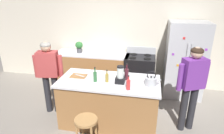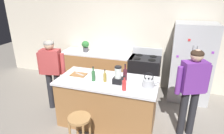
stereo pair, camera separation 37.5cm
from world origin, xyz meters
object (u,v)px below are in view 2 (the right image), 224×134
(potted_plant, at_px, (85,46))
(tea_kettle, at_px, (148,83))
(kitchen_island, at_px, (107,102))
(person_by_sink_right, at_px, (192,86))
(bottle_wine, at_px, (125,74))
(stove_range, at_px, (144,74))
(cutting_board, at_px, (79,75))
(blender_appliance, at_px, (118,76))
(person_by_island_left, at_px, (52,69))
(bottle_vinegar, at_px, (105,77))
(bottle_soda, at_px, (124,85))
(refrigerator, at_px, (191,63))
(bar_stool, at_px, (80,125))
(chef_knife, at_px, (80,74))
(bottle_olive_oil, at_px, (93,76))

(potted_plant, xyz_separation_m, tea_kettle, (1.92, -1.59, -0.09))
(kitchen_island, height_order, person_by_sink_right, person_by_sink_right)
(bottle_wine, bearing_deg, person_by_sink_right, 0.47)
(stove_range, relative_size, person_by_sink_right, 0.69)
(cutting_board, bearing_deg, blender_appliance, -7.30)
(person_by_island_left, xyz_separation_m, bottle_vinegar, (1.27, -0.22, 0.07))
(bottle_soda, height_order, tea_kettle, tea_kettle)
(bottle_soda, bearing_deg, refrigerator, 56.90)
(kitchen_island, xyz_separation_m, bar_stool, (-0.18, -0.83, 0.04))
(person_by_island_left, distance_m, person_by_sink_right, 2.77)
(refrigerator, xyz_separation_m, cutting_board, (-2.17, -1.45, 0.02))
(tea_kettle, bearing_deg, stove_range, 100.11)
(refrigerator, bearing_deg, person_by_island_left, -154.76)
(bottle_soda, bearing_deg, chef_knife, 161.20)
(bar_stool, distance_m, tea_kettle, 1.33)
(bottle_vinegar, height_order, chef_knife, bottle_vinegar)
(refrigerator, relative_size, bottle_wine, 5.85)
(blender_appliance, xyz_separation_m, bottle_vinegar, (-0.24, -0.01, -0.05))
(blender_appliance, height_order, tea_kettle, blender_appliance)
(bottle_olive_oil, bearing_deg, person_by_sink_right, 6.93)
(bar_stool, xyz_separation_m, potted_plant, (-0.97, 2.38, 0.60))
(bottle_soda, bearing_deg, bottle_vinegar, 152.58)
(bottle_vinegar, bearing_deg, chef_knife, 168.10)
(person_by_island_left, xyz_separation_m, cutting_board, (0.68, -0.10, -0.00))
(person_by_sink_right, height_order, bottle_wine, person_by_sink_right)
(person_by_island_left, height_order, tea_kettle, person_by_island_left)
(bottle_wine, xyz_separation_m, chef_knife, (-0.91, -0.05, -0.09))
(refrigerator, bearing_deg, bottle_olive_oil, -138.34)
(tea_kettle, distance_m, chef_knife, 1.36)
(person_by_sink_right, xyz_separation_m, tea_kettle, (-0.71, -0.15, 0.03))
(kitchen_island, distance_m, bottle_soda, 0.74)
(bottle_wine, bearing_deg, blender_appliance, -120.29)
(bar_stool, xyz_separation_m, bottle_soda, (0.58, 0.55, 0.52))
(person_by_sink_right, xyz_separation_m, blender_appliance, (-1.25, -0.17, 0.08))
(bottle_vinegar, bearing_deg, person_by_sink_right, 6.89)
(refrigerator, height_order, bottle_vinegar, refrigerator)
(stove_range, distance_m, bottle_soda, 1.89)
(potted_plant, height_order, bottle_wine, bottle_wine)
(stove_range, bearing_deg, chef_knife, -126.23)
(kitchen_island, bearing_deg, stove_range, 72.31)
(bar_stool, relative_size, blender_appliance, 2.04)
(person_by_sink_right, bearing_deg, bottle_soda, -159.87)
(person_by_island_left, bearing_deg, cutting_board, -8.46)
(bar_stool, distance_m, bottle_vinegar, 0.94)
(person_by_sink_right, relative_size, potted_plant, 5.42)
(bottle_soda, distance_m, bottle_wine, 0.40)
(stove_range, bearing_deg, bar_stool, -105.76)
(person_by_sink_right, distance_m, bottle_wine, 1.16)
(stove_range, xyz_separation_m, potted_plant, (-1.64, 0.03, 0.63))
(bar_stool, bearing_deg, blender_appliance, 62.73)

